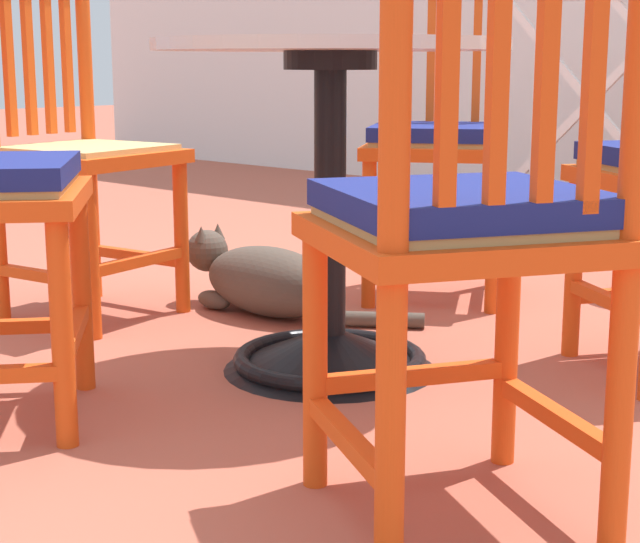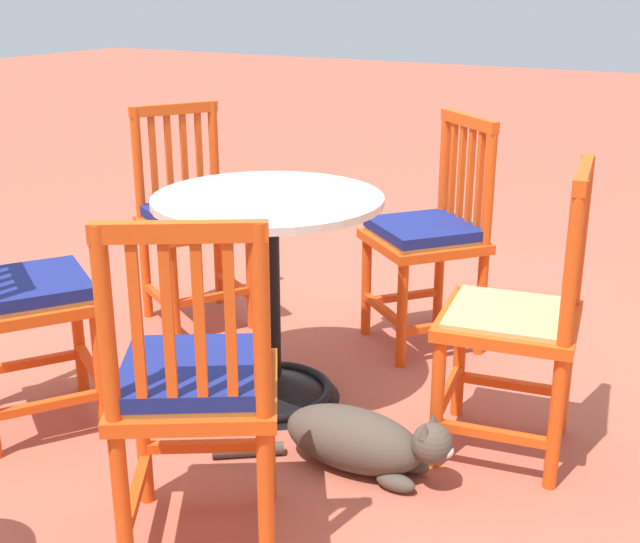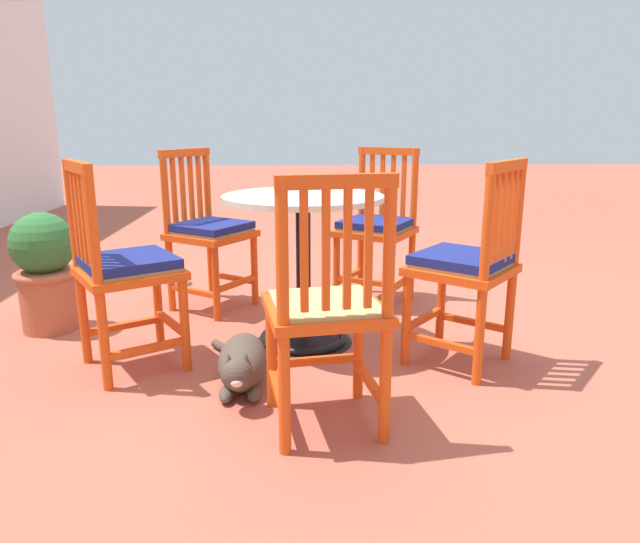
{
  "view_description": "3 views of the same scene",
  "coord_description": "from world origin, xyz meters",
  "px_view_note": "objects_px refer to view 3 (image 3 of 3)",
  "views": [
    {
      "loc": [
        1.53,
        -1.51,
        0.68
      ],
      "look_at": [
        -0.03,
        0.17,
        0.21
      ],
      "focal_mm": 57.68,
      "sensor_mm": 36.0,
      "label": 1
    },
    {
      "loc": [
        -1.43,
        2.36,
        1.39
      ],
      "look_at": [
        -0.15,
        0.12,
        0.49
      ],
      "focal_mm": 47.03,
      "sensor_mm": 36.0,
      "label": 2
    },
    {
      "loc": [
        -2.7,
        0.15,
        1.07
      ],
      "look_at": [
        -0.12,
        0.07,
        0.4
      ],
      "focal_mm": 32.92,
      "sensor_mm": 36.0,
      "label": 3
    }
  ],
  "objects_px": {
    "orange_chair_tucked_in": "(124,270)",
    "orange_chair_facing_out": "(327,312)",
    "tabby_cat": "(242,365)",
    "terracotta_planter": "(45,269)",
    "orange_chair_at_corner": "(208,232)",
    "orange_chair_by_planter": "(466,267)",
    "orange_chair_near_fence": "(377,229)",
    "pet_water_bowl": "(176,281)",
    "cafe_table": "(304,287)"
  },
  "relations": [
    {
      "from": "orange_chair_tucked_in",
      "to": "orange_chair_facing_out",
      "type": "distance_m",
      "value": 1.01
    },
    {
      "from": "orange_chair_tucked_in",
      "to": "tabby_cat",
      "type": "relative_size",
      "value": 1.26
    },
    {
      "from": "terracotta_planter",
      "to": "orange_chair_at_corner",
      "type": "bearing_deg",
      "value": -65.88
    },
    {
      "from": "orange_chair_at_corner",
      "to": "orange_chair_by_planter",
      "type": "bearing_deg",
      "value": -124.76
    },
    {
      "from": "orange_chair_by_planter",
      "to": "orange_chair_near_fence",
      "type": "height_order",
      "value": "same"
    },
    {
      "from": "orange_chair_facing_out",
      "to": "pet_water_bowl",
      "type": "relative_size",
      "value": 5.36
    },
    {
      "from": "cafe_table",
      "to": "orange_chair_near_fence",
      "type": "relative_size",
      "value": 0.83
    },
    {
      "from": "orange_chair_tucked_in",
      "to": "pet_water_bowl",
      "type": "bearing_deg",
      "value": 3.34
    },
    {
      "from": "terracotta_planter",
      "to": "pet_water_bowl",
      "type": "height_order",
      "value": "terracotta_planter"
    },
    {
      "from": "orange_chair_by_planter",
      "to": "terracotta_planter",
      "type": "distance_m",
      "value": 2.1
    },
    {
      "from": "orange_chair_facing_out",
      "to": "orange_chair_by_planter",
      "type": "relative_size",
      "value": 1.0
    },
    {
      "from": "terracotta_planter",
      "to": "orange_chair_tucked_in",
      "type": "bearing_deg",
      "value": -132.64
    },
    {
      "from": "orange_chair_at_corner",
      "to": "terracotta_planter",
      "type": "bearing_deg",
      "value": 114.12
    },
    {
      "from": "orange_chair_by_planter",
      "to": "terracotta_planter",
      "type": "height_order",
      "value": "orange_chair_by_planter"
    },
    {
      "from": "orange_chair_by_planter",
      "to": "orange_chair_facing_out",
      "type": "bearing_deg",
      "value": 131.12
    },
    {
      "from": "cafe_table",
      "to": "orange_chair_facing_out",
      "type": "relative_size",
      "value": 0.83
    },
    {
      "from": "orange_chair_by_planter",
      "to": "orange_chair_near_fence",
      "type": "relative_size",
      "value": 1.0
    },
    {
      "from": "terracotta_planter",
      "to": "orange_chair_near_fence",
      "type": "bearing_deg",
      "value": -76.21
    },
    {
      "from": "orange_chair_by_planter",
      "to": "pet_water_bowl",
      "type": "relative_size",
      "value": 5.36
    },
    {
      "from": "tabby_cat",
      "to": "orange_chair_facing_out",
      "type": "bearing_deg",
      "value": -135.63
    },
    {
      "from": "cafe_table",
      "to": "pet_water_bowl",
      "type": "height_order",
      "value": "cafe_table"
    },
    {
      "from": "orange_chair_near_fence",
      "to": "orange_chair_at_corner",
      "type": "xyz_separation_m",
      "value": [
        -0.08,
        0.98,
        0.0
      ]
    },
    {
      "from": "orange_chair_by_planter",
      "to": "terracotta_planter",
      "type": "bearing_deg",
      "value": 75.87
    },
    {
      "from": "cafe_table",
      "to": "tabby_cat",
      "type": "distance_m",
      "value": 0.59
    },
    {
      "from": "orange_chair_by_planter",
      "to": "orange_chair_at_corner",
      "type": "relative_size",
      "value": 1.0
    },
    {
      "from": "orange_chair_near_fence",
      "to": "tabby_cat",
      "type": "height_order",
      "value": "orange_chair_near_fence"
    },
    {
      "from": "pet_water_bowl",
      "to": "orange_chair_facing_out",
      "type": "bearing_deg",
      "value": -154.33
    },
    {
      "from": "orange_chair_tucked_in",
      "to": "orange_chair_at_corner",
      "type": "height_order",
      "value": "same"
    },
    {
      "from": "tabby_cat",
      "to": "terracotta_planter",
      "type": "distance_m",
      "value": 1.31
    },
    {
      "from": "orange_chair_facing_out",
      "to": "tabby_cat",
      "type": "distance_m",
      "value": 0.58
    },
    {
      "from": "orange_chair_tucked_in",
      "to": "terracotta_planter",
      "type": "xyz_separation_m",
      "value": [
        0.51,
        0.56,
        -0.12
      ]
    },
    {
      "from": "orange_chair_tucked_in",
      "to": "orange_chair_at_corner",
      "type": "xyz_separation_m",
      "value": [
        0.87,
        -0.23,
        0.0
      ]
    },
    {
      "from": "orange_chair_facing_out",
      "to": "orange_chair_tucked_in",
      "type": "bearing_deg",
      "value": 56.79
    },
    {
      "from": "orange_chair_near_fence",
      "to": "terracotta_planter",
      "type": "height_order",
      "value": "orange_chair_near_fence"
    },
    {
      "from": "orange_chair_tucked_in",
      "to": "orange_chair_near_fence",
      "type": "xyz_separation_m",
      "value": [
        0.95,
        -1.21,
        0.0
      ]
    },
    {
      "from": "orange_chair_tucked_in",
      "to": "orange_chair_facing_out",
      "type": "bearing_deg",
      "value": -123.21
    },
    {
      "from": "cafe_table",
      "to": "orange_chair_at_corner",
      "type": "bearing_deg",
      "value": 42.63
    },
    {
      "from": "cafe_table",
      "to": "orange_chair_facing_out",
      "type": "bearing_deg",
      "value": -174.91
    },
    {
      "from": "orange_chair_tucked_in",
      "to": "terracotta_planter",
      "type": "distance_m",
      "value": 0.77
    },
    {
      "from": "orange_chair_facing_out",
      "to": "terracotta_planter",
      "type": "height_order",
      "value": "orange_chair_facing_out"
    },
    {
      "from": "cafe_table",
      "to": "orange_chair_tucked_in",
      "type": "relative_size",
      "value": 0.83
    },
    {
      "from": "orange_chair_by_planter",
      "to": "tabby_cat",
      "type": "xyz_separation_m",
      "value": [
        -0.21,
        0.97,
        -0.35
      ]
    },
    {
      "from": "cafe_table",
      "to": "pet_water_bowl",
      "type": "distance_m",
      "value": 1.4
    },
    {
      "from": "orange_chair_tucked_in",
      "to": "orange_chair_at_corner",
      "type": "bearing_deg",
      "value": -14.83
    },
    {
      "from": "tabby_cat",
      "to": "terracotta_planter",
      "type": "relative_size",
      "value": 1.17
    },
    {
      "from": "orange_chair_at_corner",
      "to": "cafe_table",
      "type": "bearing_deg",
      "value": -137.37
    },
    {
      "from": "cafe_table",
      "to": "orange_chair_by_planter",
      "type": "xyz_separation_m",
      "value": [
        -0.28,
        -0.71,
        0.16
      ]
    },
    {
      "from": "orange_chair_near_fence",
      "to": "tabby_cat",
      "type": "bearing_deg",
      "value": 148.92
    },
    {
      "from": "cafe_table",
      "to": "orange_chair_near_fence",
      "type": "xyz_separation_m",
      "value": [
        0.67,
        -0.44,
        0.16
      ]
    },
    {
      "from": "orange_chair_near_fence",
      "to": "cafe_table",
      "type": "bearing_deg",
      "value": 146.55
    }
  ]
}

